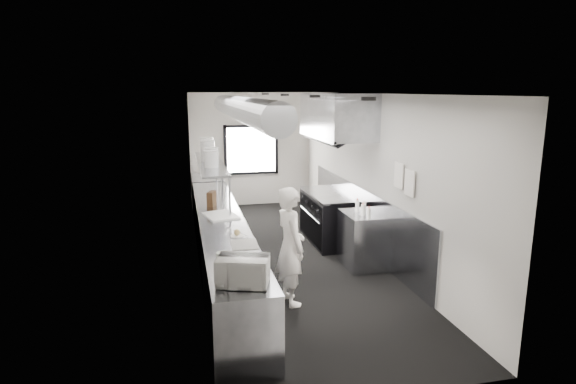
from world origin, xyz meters
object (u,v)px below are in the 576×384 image
plate_stack_b (212,156)px  prep_counter (222,246)px  exhaust_hood (336,116)px  bottle_station (364,240)px  squeeze_bottle_c (364,208)px  deli_tub_a (223,257)px  knife_block (212,199)px  squeeze_bottle_b (363,210)px  microwave (243,271)px  plate_stack_d (207,148)px  deli_tub_b (227,261)px  squeeze_bottle_d (357,206)px  squeeze_bottle_e (357,204)px  plate_stack_c (208,151)px  squeeze_bottle_a (369,213)px  line_cook (290,246)px  small_plate (237,236)px  range (331,217)px  far_work_table (208,196)px  cutting_board (221,215)px  pass_shelf (211,164)px  plate_stack_a (211,159)px

plate_stack_b → prep_counter: bearing=-88.3°
exhaust_hood → bottle_station: 2.39m
squeeze_bottle_c → deli_tub_a: bearing=-145.4°
knife_block → squeeze_bottle_b: 2.59m
microwave → plate_stack_b: 3.88m
plate_stack_d → squeeze_bottle_c: 3.38m
deli_tub_b → squeeze_bottle_b: (2.32, 1.68, 0.05)m
microwave → deli_tub_a: 0.74m
squeeze_bottle_d → squeeze_bottle_e: squeeze_bottle_d is taller
plate_stack_c → squeeze_bottle_a: bearing=-43.5°
plate_stack_d → squeeze_bottle_e: size_ratio=2.25×
line_cook → squeeze_bottle_a: line_cook is taller
bottle_station → line_cook: line_cook is taller
small_plate → squeeze_bottle_a: (2.10, 0.44, 0.08)m
squeeze_bottle_c → range: bearing=93.3°
knife_block → exhaust_hood: bearing=30.2°
microwave → far_work_table: bearing=106.9°
cutting_board → plate_stack_b: (-0.04, 1.05, 0.81)m
deli_tub_a → plate_stack_d: bearing=88.9°
far_work_table → cutting_board: size_ratio=2.00×
prep_counter → exhaust_hood: bearing=28.1°
microwave → squeeze_bottle_c: size_ratio=2.51×
small_plate → line_cook: bearing=-23.4°
prep_counter → squeeze_bottle_a: squeeze_bottle_a is taller
range → plate_stack_c: 2.65m
small_plate → far_work_table: bearing=91.6°
far_work_table → microwave: bearing=-90.1°
squeeze_bottle_d → squeeze_bottle_e: bearing=69.4°
deli_tub_b → plate_stack_d: plate_stack_d is taller
small_plate → plate_stack_c: (-0.21, 2.64, 0.85)m
small_plate → plate_stack_d: plate_stack_d is taller
pass_shelf → deli_tub_a: bearing=-91.8°
range → plate_stack_d: size_ratio=4.07×
knife_block → plate_stack_c: size_ratio=0.68×
range → squeeze_bottle_d: (0.02, -1.28, 0.53)m
range → squeeze_bottle_e: bearing=-86.0°
line_cook → deli_tub_a: (-0.96, -0.63, 0.15)m
small_plate → squeeze_bottle_d: (2.08, 0.89, 0.09)m
cutting_board → squeeze_bottle_e: squeeze_bottle_e is taller
squeeze_bottle_e → pass_shelf: bearing=148.1°
cutting_board → squeeze_bottle_c: size_ratio=3.11×
range → plate_stack_c: size_ratio=4.34×
far_work_table → squeeze_bottle_a: 4.82m
cutting_board → squeeze_bottle_e: size_ratio=3.43×
plate_stack_b → squeeze_bottle_c: plate_stack_b is taller
plate_stack_a → plate_stack_d: bearing=90.0°
microwave → deli_tub_a: (-0.14, 0.72, -0.09)m
deli_tub_a → cutting_board: size_ratio=0.25×
squeeze_bottle_c → squeeze_bottle_e: bearing=90.5°
bottle_station → squeeze_bottle_c: bearing=-134.2°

